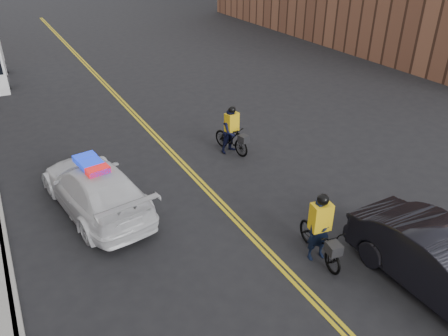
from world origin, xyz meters
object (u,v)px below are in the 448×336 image
Objects in this scene: dark_sedan at (445,266)px; cyclist_near at (318,236)px; police_cruiser at (95,188)px; cyclist_far at (232,134)px.

cyclist_near is (-1.70, 2.31, -0.12)m from dark_sedan.
cyclist_near reaches higher than police_cruiser.
dark_sedan is at bearing 121.75° from police_cruiser.
police_cruiser is at bearing 140.27° from cyclist_near.
dark_sedan is at bearing -98.06° from cyclist_far.
cyclist_near reaches higher than dark_sedan.
police_cruiser is 2.81× the size of cyclist_far.
cyclist_near is at bearing 125.55° from dark_sedan.
police_cruiser is 2.60× the size of cyclist_near.
dark_sedan is 2.36× the size of cyclist_near.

